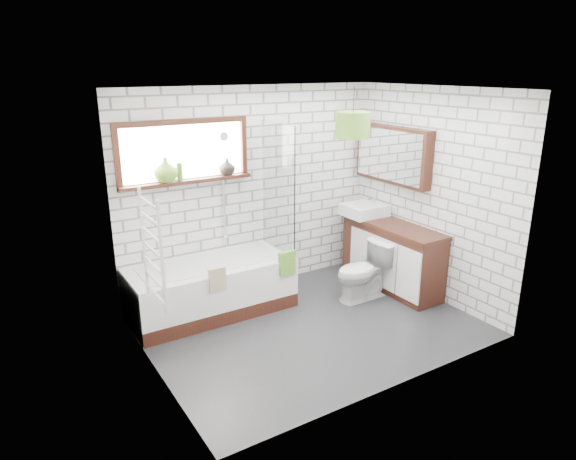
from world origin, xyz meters
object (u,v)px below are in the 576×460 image
vanity (392,256)px  toilet (363,271)px  bathtub (211,288)px  basin (364,210)px  pendant (353,125)px

vanity → toilet: 0.55m
bathtub → basin: basin is taller
bathtub → vanity: bearing=-13.9°
bathtub → pendant: 2.41m
vanity → bathtub: bearing=166.1°
vanity → basin: basin is taller
basin → pendant: 1.50m
basin → toilet: (-0.48, -0.59, -0.56)m
basin → pendant: pendant is taller
basin → vanity: bearing=-83.1°
pendant → bathtub: bearing=156.7°
bathtub → pendant: pendant is taller
bathtub → toilet: 1.82m
basin → toilet: size_ratio=0.73×
vanity → pendant: 1.85m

